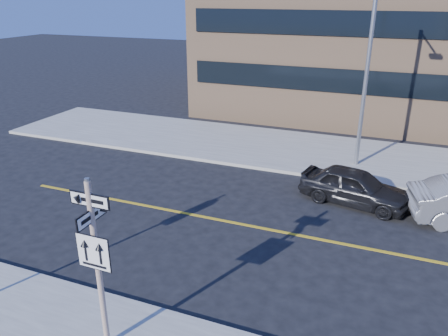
% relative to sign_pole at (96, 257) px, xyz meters
% --- Properties ---
extents(ground, '(120.00, 120.00, 0.00)m').
position_rel_sign_pole_xyz_m(ground, '(0.00, 2.51, -2.44)').
color(ground, black).
rests_on(ground, ground).
extents(sign_pole, '(0.92, 0.92, 4.06)m').
position_rel_sign_pole_xyz_m(sign_pole, '(0.00, 0.00, 0.00)').
color(sign_pole, white).
rests_on(sign_pole, near_sidewalk).
extents(parked_car_a, '(2.43, 4.33, 1.39)m').
position_rel_sign_pole_xyz_m(parked_car_a, '(4.31, 9.65, -1.74)').
color(parked_car_a, black).
rests_on(parked_car_a, ground).
extents(streetlight_a, '(0.55, 2.25, 8.00)m').
position_rel_sign_pole_xyz_m(streetlight_a, '(4.00, 13.27, 2.32)').
color(streetlight_a, gray).
rests_on(streetlight_a, far_sidewalk).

